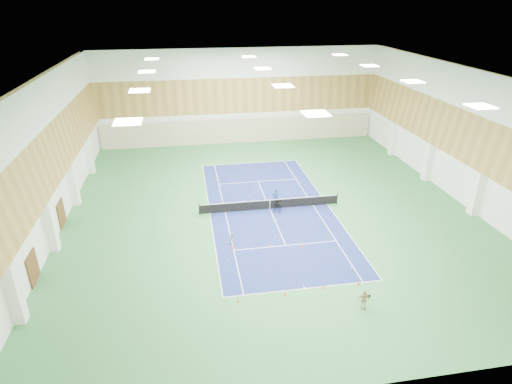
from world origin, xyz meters
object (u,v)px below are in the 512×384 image
(child_apron, at_px, (364,300))
(child_court, at_px, (232,238))
(ball_cart, at_px, (278,207))
(coach, at_px, (275,197))
(tennis_net, at_px, (270,204))

(child_apron, bearing_deg, child_court, 137.94)
(child_court, distance_m, ball_cart, 6.74)
(coach, xyz_separation_m, child_apron, (2.42, -14.99, -0.20))
(tennis_net, distance_m, child_court, 6.82)
(child_court, bearing_deg, child_apron, -60.69)
(child_apron, bearing_deg, tennis_net, 111.29)
(ball_cart, bearing_deg, child_apron, -60.24)
(coach, distance_m, child_apron, 15.19)
(coach, xyz_separation_m, ball_cart, (-0.05, -1.20, -0.39))
(tennis_net, bearing_deg, ball_cart, -45.69)
(coach, height_order, child_apron, coach)
(child_apron, bearing_deg, ball_cart, 109.45)
(tennis_net, xyz_separation_m, child_court, (-4.09, -5.46, -0.04))
(tennis_net, relative_size, ball_cart, 13.38)
(tennis_net, bearing_deg, coach, 43.24)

